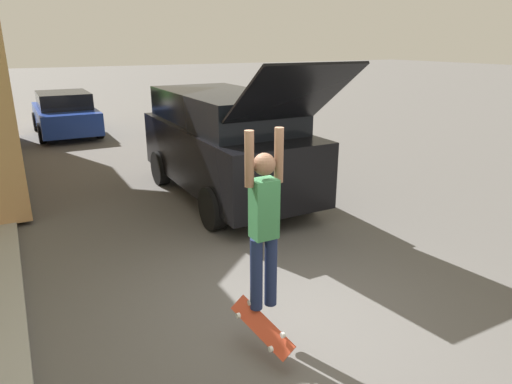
{
  "coord_description": "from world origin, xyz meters",
  "views": [
    {
      "loc": [
        -2.52,
        -4.01,
        3.09
      ],
      "look_at": [
        0.31,
        1.24,
        1.12
      ],
      "focal_mm": 32.0,
      "sensor_mm": 36.0,
      "label": 1
    }
  ],
  "objects": [
    {
      "name": "ground_plane",
      "position": [
        0.0,
        0.0,
        0.0
      ],
      "size": [
        120.0,
        120.0,
        0.0
      ],
      "primitive_type": "plane",
      "color": "#54514F"
    },
    {
      "name": "skateboard",
      "position": [
        -0.58,
        -0.54,
        0.34
      ],
      "size": [
        0.36,
        0.75,
        0.39
      ],
      "color": "#B73D23",
      "rests_on": "ground_plane"
    },
    {
      "name": "skateboarder",
      "position": [
        -0.46,
        -0.36,
        1.41
      ],
      "size": [
        0.41,
        0.22,
        1.88
      ],
      "color": "#192347",
      "rests_on": "ground_plane"
    },
    {
      "name": "car_down_street",
      "position": [
        -0.84,
        13.06,
        0.71
      ],
      "size": [
        1.97,
        4.16,
        1.46
      ],
      "color": "navy",
      "rests_on": "ground_plane"
    },
    {
      "name": "suv_parked",
      "position": [
        1.24,
        4.3,
        1.16
      ],
      "size": [
        2.12,
        5.54,
        2.83
      ],
      "color": "black",
      "rests_on": "ground_plane"
    }
  ]
}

